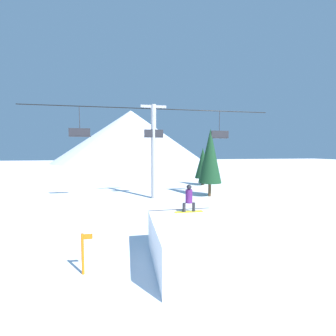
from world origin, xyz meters
name	(u,v)px	position (x,y,z in m)	size (l,w,h in m)	color
ground_plane	(187,270)	(0.00, 0.00, 0.00)	(220.00, 220.00, 0.00)	white
mountain_ridge	(131,136)	(0.00, 86.83, 10.59)	(61.05, 61.05, 21.18)	silver
snow_ramp	(192,243)	(0.30, 0.42, 0.85)	(3.05, 4.22, 1.69)	white
snowboarder	(189,198)	(0.61, 1.93, 2.34)	(1.33, 0.32, 1.29)	yellow
chairlift	(154,145)	(0.36, 13.24, 5.14)	(23.28, 0.49, 8.89)	#9E9EA3
pine_tree_near	(210,156)	(6.00, 13.18, 4.05)	(2.31, 2.31, 6.75)	#4C3823
pine_tree_far	(203,163)	(7.82, 20.48, 2.95)	(2.05, 2.05, 4.99)	#4C3823
trail_marker	(83,253)	(-3.83, 0.42, 0.82)	(0.41, 0.10, 1.53)	orange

